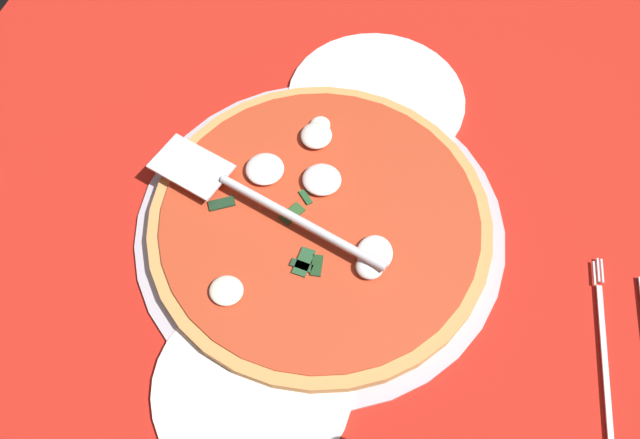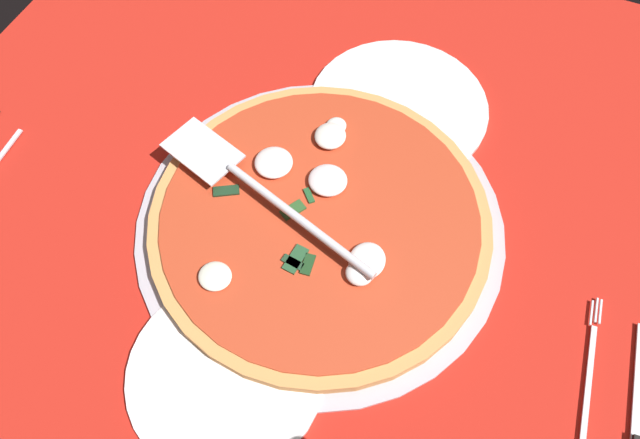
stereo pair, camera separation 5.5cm
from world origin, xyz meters
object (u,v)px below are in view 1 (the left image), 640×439
Objects in this scene: pizza_server at (254,196)px; place_setting_far at (630,365)px; dinner_plate_left at (376,99)px; dinner_plate_right at (253,385)px; pizza at (320,219)px.

pizza_server is 44.90cm from place_setting_far.
pizza_server is (21.37, -10.43, 3.98)cm from dinner_plate_left.
dinner_plate_left is at bearing 43.68° from place_setting_far.
dinner_plate_right is 40.05cm from place_setting_far.
pizza is (20.96, -2.66, 1.33)cm from dinner_plate_left.
place_setting_far is at bearing 48.79° from dinner_plate_left.
pizza is at bearing 71.79° from place_setting_far.
pizza is 37.21cm from place_setting_far.
dinner_plate_left is at bearing 173.57° from dinner_plate_right.
dinner_plate_left is 0.79× the size of pizza_server.
dinner_plate_right is 0.69× the size of pizza_server.
dinner_plate_left is 44.61cm from place_setting_far.
dinner_plate_right is 20.54cm from pizza.
pizza_server is at bearing 74.56° from place_setting_far.
dinner_plate_left is 24.11cm from pizza_server.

